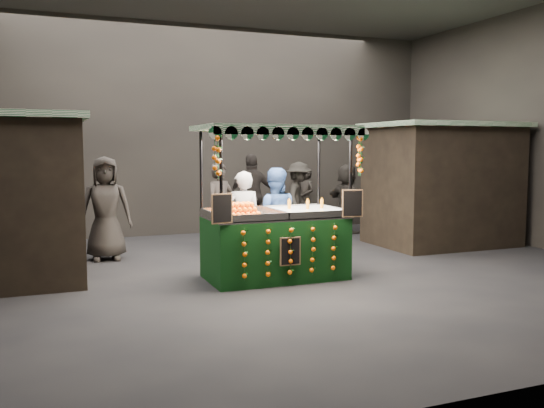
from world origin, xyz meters
name	(u,v)px	position (x,y,z in m)	size (l,w,h in m)	color
ground	(278,274)	(0.00, 0.00, 0.00)	(12.00, 12.00, 0.00)	black
market_hall	(278,65)	(0.00, 0.00, 3.38)	(12.10, 10.10, 5.05)	black
neighbour_stall_right	(441,184)	(4.40, 1.50, 1.31)	(3.00, 2.20, 2.60)	black
juice_stall	(276,232)	(-0.14, -0.27, 0.75)	(2.50, 1.47, 2.42)	black
vendor_grey	(243,220)	(-0.40, 0.60, 0.84)	(0.69, 0.53, 1.68)	slate
vendor_blue	(274,218)	(0.18, 0.59, 0.87)	(1.03, 0.93, 1.73)	navy
shopper_0	(221,208)	(-0.30, 2.25, 0.89)	(0.77, 0.65, 1.78)	#2D2725
shopper_1	(412,198)	(4.38, 2.54, 0.91)	(1.09, 0.99, 1.82)	#2D2925
shopper_2	(253,195)	(0.99, 4.00, 0.97)	(1.17, 0.58, 1.93)	black
shopper_3	(299,198)	(2.20, 4.06, 0.87)	(1.16, 1.29, 1.74)	#282420
shopper_5	(347,199)	(3.34, 3.73, 0.84)	(0.82, 1.63, 1.68)	#2E2A25
shopper_6	(305,199)	(2.63, 4.60, 0.78)	(0.49, 0.64, 1.56)	#2E2925
shopper_7	(106,208)	(-2.49, 2.32, 0.96)	(0.98, 0.67, 1.92)	black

